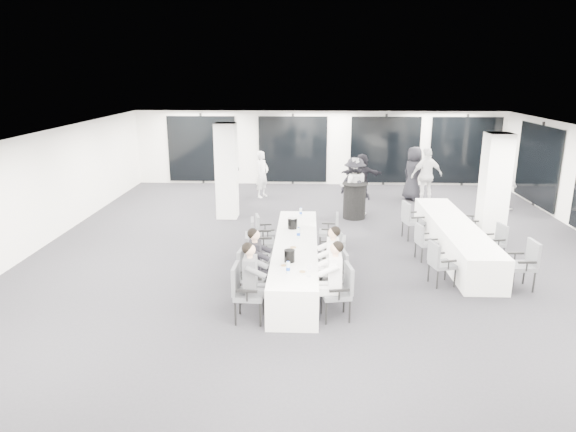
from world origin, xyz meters
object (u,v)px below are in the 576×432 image
Objects in this scene: chair_side_left_near at (439,261)px; ice_bucket_far at (293,223)px; chair_side_right_near at (525,262)px; chair_side_right_far at (477,221)px; chair_main_left_far at (263,231)px; standing_guest_b at (353,183)px; chair_main_left_second at (250,271)px; chair_main_left_fourth at (259,238)px; standing_guest_e at (414,170)px; chair_side_left_far at (411,218)px; cocktail_table at (354,201)px; chair_main_right_second at (338,272)px; chair_main_left_near at (244,289)px; chair_side_right_mid at (496,240)px; chair_main_right_near at (341,288)px; chair_main_right_mid at (336,258)px; standing_guest_d at (427,172)px; standing_guest_g at (230,173)px; standing_guest_h at (507,181)px; banquet_table_main at (296,259)px; standing_guest_f at (362,172)px; standing_guest_a at (262,171)px; standing_guest_c at (355,183)px; chair_main_right_fourth at (334,247)px; ice_bucket_near at (289,256)px; chair_main_right_far at (332,229)px; chair_main_left_mid at (254,255)px; banquet_table_side at (454,238)px; chair_side_left_mid at (424,240)px.

chair_side_left_near is 3.33m from ice_bucket_far.
chair_side_right_near is 3.01m from chair_side_right_far.
chair_main_left_far is 4.17m from standing_guest_b.
chair_side_left_near is at bearing 110.39° from chair_main_left_second.
standing_guest_e reaches higher than chair_main_left_fourth.
chair_side_left_near is at bearing 140.97° from standing_guest_e.
chair_side_left_near is at bearing -11.12° from chair_side_left_far.
chair_side_right_near is (2.96, -5.05, 0.04)m from cocktail_table.
chair_main_left_fourth is 2.44m from chair_main_right_second.
chair_main_left_near reaches higher than chair_main_left_far.
chair_main_left_far is at bearing -177.67° from chair_main_left_near.
chair_side_right_mid is 0.42× the size of standing_guest_e.
cocktail_table reaches higher than chair_side_right_near.
chair_main_left_near is 1.04× the size of chair_main_right_near.
standing_guest_d is (3.30, 6.92, 0.49)m from chair_main_right_mid.
chair_main_right_mid is 0.99× the size of chair_side_right_near.
standing_guest_g is at bearing 10.86° from chair_main_right_near.
chair_main_right_mid reaches higher than chair_main_right_second.
standing_guest_e is (-0.35, 0.41, -0.02)m from standing_guest_d.
standing_guest_h is (7.37, 5.21, 0.28)m from chair_main_left_fourth.
banquet_table_main is 7.58m from standing_guest_f.
chair_main_right_near is (-0.79, -6.50, 0.03)m from cocktail_table.
standing_guest_d reaches higher than standing_guest_a.
chair_main_left_far is at bearing 142.01° from ice_bucket_far.
standing_guest_a is at bearing 11.14° from standing_guest_c.
chair_main_right_second is at bearing 95.39° from chair_side_right_near.
standing_guest_e is (0.87, 7.30, 0.51)m from chair_side_left_near.
chair_main_left_far reaches higher than banquet_table_main.
chair_main_right_near is 1.14× the size of chair_side_right_mid.
chair_main_right_near is at bearing -72.27° from ice_bucket_far.
chair_main_right_fourth is at bearing 44.38° from chair_main_left_far.
standing_guest_a reaches higher than ice_bucket_near.
chair_main_right_mid is 0.50× the size of standing_guest_c.
chair_main_right_fourth is 1.12m from ice_bucket_far.
standing_guest_h is (5.70, 4.22, 0.35)m from chair_main_right_far.
standing_guest_e reaches higher than chair_main_right_fourth.
standing_guest_d reaches higher than standing_guest_g.
standing_guest_g reaches higher than chair_main_left_second.
chair_main_left_second is 10.29m from standing_guest_h.
chair_side_left_near reaches higher than chair_main_right_fourth.
chair_main_left_far is 5.42m from chair_side_right_mid.
chair_main_left_mid is 0.51× the size of standing_guest_b.
standing_guest_h is 6.95× the size of ice_bucket_far.
chair_main_left_near is at bearing -110.36° from cocktail_table.
standing_guest_c reaches higher than ice_bucket_far.
standing_guest_h is at bearing 57.56° from banquet_table_side.
ice_bucket_far is (-0.01, 2.13, 0.01)m from ice_bucket_near.
chair_side_left_near is at bearing -12.35° from chair_side_left_mid.
chair_main_left_mid is at bearing 38.82° from standing_guest_d.
chair_side_left_far is 3.45m from ice_bucket_far.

